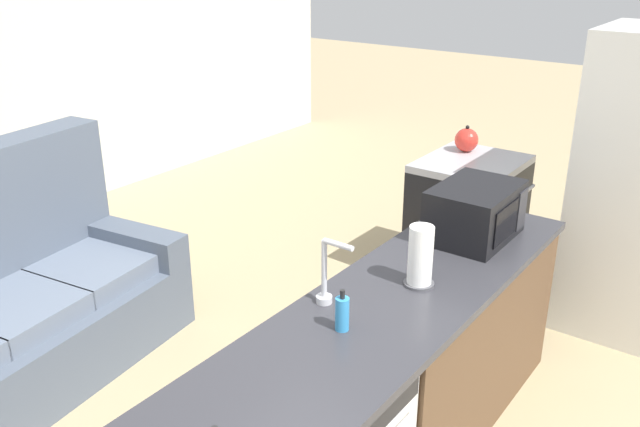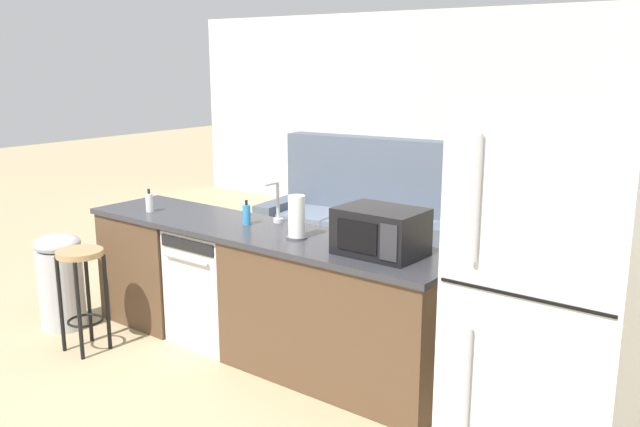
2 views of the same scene
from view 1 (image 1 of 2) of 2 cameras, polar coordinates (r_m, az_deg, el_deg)
name	(u,v)px [view 1 (image 1 of 2)]	position (r m, az deg, el deg)	size (l,w,h in m)	color
kitchen_counter	(379,402)	(3.15, 4.97, -15.50)	(2.94, 0.66, 0.90)	brown
stove_range	(467,219)	(5.00, 12.29, -0.49)	(0.76, 0.68, 0.90)	black
microwave	(475,212)	(3.55, 12.94, 0.13)	(0.50, 0.37, 0.28)	black
sink_faucet	(327,276)	(2.84, 0.60, -5.27)	(0.07, 0.18, 0.30)	silver
paper_towel_roll	(420,257)	(3.02, 8.45, -3.63)	(0.14, 0.14, 0.28)	#4C4C51
soap_bottle	(342,314)	(2.68, 1.83, -8.44)	(0.06, 0.06, 0.18)	#338CCC
kettle	(467,140)	(5.02, 12.24, 6.08)	(0.21, 0.17, 0.19)	red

